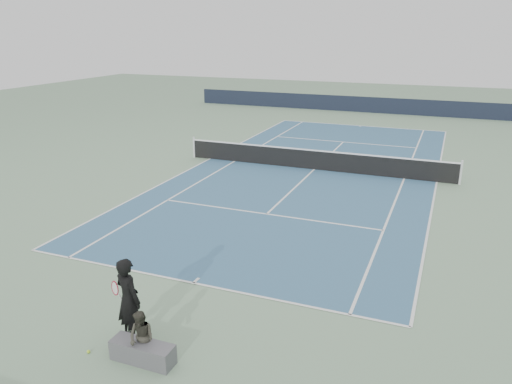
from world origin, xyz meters
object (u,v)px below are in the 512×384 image
at_px(tennis_net, 315,159).
at_px(tennis_player, 128,299).
at_px(tennis_ball, 88,352).
at_px(spectator_bench, 142,345).

xyz_separation_m(tennis_net, tennis_player, (-0.08, -14.52, 0.44)).
height_order(tennis_player, tennis_ball, tennis_player).
bearing_deg(tennis_net, tennis_ball, -92.23).
height_order(tennis_ball, spectator_bench, spectator_bench).
bearing_deg(tennis_ball, tennis_net, 87.77).
bearing_deg(spectator_bench, tennis_ball, -170.70).
bearing_deg(tennis_ball, tennis_player, 56.28).
bearing_deg(tennis_net, tennis_player, -90.31).
distance_m(tennis_net, tennis_player, 14.52).
xyz_separation_m(tennis_player, spectator_bench, (0.68, -0.58, -0.56)).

